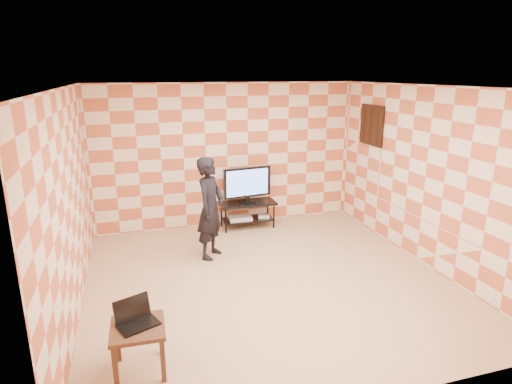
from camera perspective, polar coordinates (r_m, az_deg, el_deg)
floor at (r=6.27m, az=1.61°, el=-11.62°), size 5.00×5.00×0.00m
wall_back at (r=8.12m, az=-3.87°, el=4.85°), size 5.00×0.02×2.70m
wall_front at (r=3.63m, az=14.41°, el=-9.73°), size 5.00×0.02×2.70m
wall_left at (r=5.55m, az=-23.63°, el=-1.64°), size 0.02×5.00×2.70m
wall_right at (r=6.96m, az=21.67°, el=1.91°), size 0.02×5.00×2.70m
ceiling at (r=5.57m, az=1.83°, el=13.88°), size 5.00×5.00×0.02m
wall_art at (r=8.09m, az=15.17°, el=8.60°), size 0.04×0.72×0.72m
tv_stand at (r=8.14m, az=-1.15°, el=-2.26°), size 1.06×0.48×0.50m
tv at (r=7.99m, az=-1.17°, el=1.19°), size 0.93×0.21×0.67m
dvd_player at (r=8.13m, az=-2.14°, el=-3.46°), size 0.44×0.32×0.07m
game_console at (r=8.25m, az=1.04°, el=-3.25°), size 0.24×0.20×0.05m
side_table at (r=4.54m, az=-15.44°, el=-17.83°), size 0.54×0.54×0.50m
laptop at (r=4.52m, az=-15.71°, el=-15.94°), size 0.45×0.41×0.25m
person at (r=6.75m, az=-6.12°, el=-2.16°), size 0.66×0.71×1.63m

